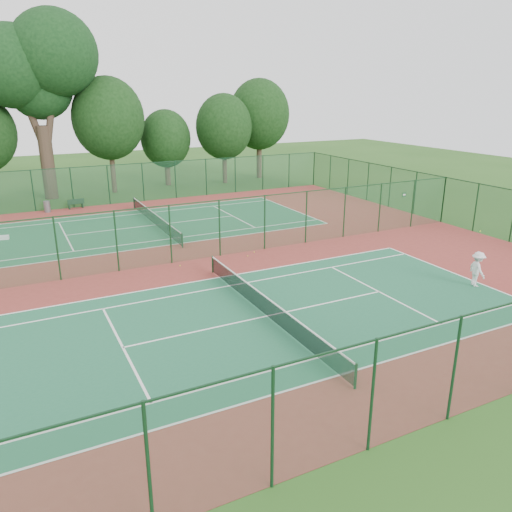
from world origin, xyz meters
The scene contains 19 objects.
ground centered at (0.00, 0.00, 0.00)m, with size 120.00×120.00×0.00m, color #275219.
red_pad centered at (0.00, 0.00, 0.01)m, with size 40.00×36.00×0.01m, color maroon.
court_near centered at (0.00, -9.00, 0.01)m, with size 23.77×10.97×0.01m, color #1E613F.
court_far centered at (0.00, 9.00, 0.01)m, with size 23.77×10.97×0.01m, color #1D5D39.
fence_north centered at (0.00, 18.00, 1.76)m, with size 40.00×0.09×3.50m.
fence_south centered at (0.00, -18.00, 1.76)m, with size 40.00×0.09×3.50m.
fence_east centered at (20.00, 0.00, 1.76)m, with size 0.09×36.00×3.50m.
fence_divider centered at (0.00, 0.00, 1.76)m, with size 40.00×0.09×3.50m.
tennis_net_near centered at (0.00, -9.00, 0.54)m, with size 0.10×12.90×0.97m.
tennis_net_far centered at (0.00, 9.00, 0.54)m, with size 0.10×12.90×0.97m.
player_near centered at (11.38, -10.60, 0.94)m, with size 1.19×0.68×1.84m, color silver.
trash_bin centered at (-6.83, 17.23, 0.48)m, with size 0.52×0.52×0.93m, color slate.
bench centered at (-4.51, 17.53, 0.45)m, with size 1.42×0.57×0.85m.
kit_bag centered at (-10.33, 9.83, 0.15)m, with size 0.77×0.29×0.29m, color white.
stray_ball_a centered at (3.67, -0.42, 0.04)m, with size 0.07×0.07×0.07m, color #DDF438.
stray_ball_b centered at (2.96, -0.93, 0.04)m, with size 0.06×0.06×0.06m, color yellow.
stray_ball_c centered at (-1.31, -0.79, 0.05)m, with size 0.07×0.07×0.07m, color yellow.
big_tree centered at (-5.80, 23.35, 11.72)m, with size 10.77×7.88×16.55m.
evergreen_row centered at (0.50, 24.25, 0.00)m, with size 39.00×5.00×12.00m, color black, non-canonical shape.
Camera 1 is at (-9.58, -26.97, 9.59)m, focal length 35.00 mm.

